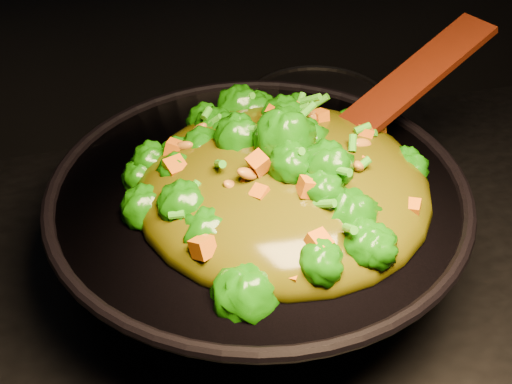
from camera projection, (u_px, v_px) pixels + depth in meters
name	position (u px, v px, depth m)	size (l,w,h in m)	color
wok	(258.00, 230.00, 0.78)	(0.47, 0.47, 0.13)	black
stir_fry	(284.00, 152.00, 0.69)	(0.33, 0.33, 0.11)	#176907
spatula	(381.00, 106.00, 0.77)	(0.35, 0.05, 0.01)	#3A1906
back_pot	(316.00, 133.00, 0.96)	(0.20, 0.20, 0.12)	black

